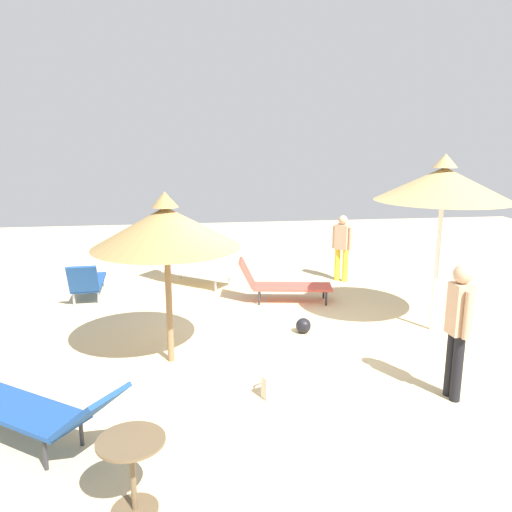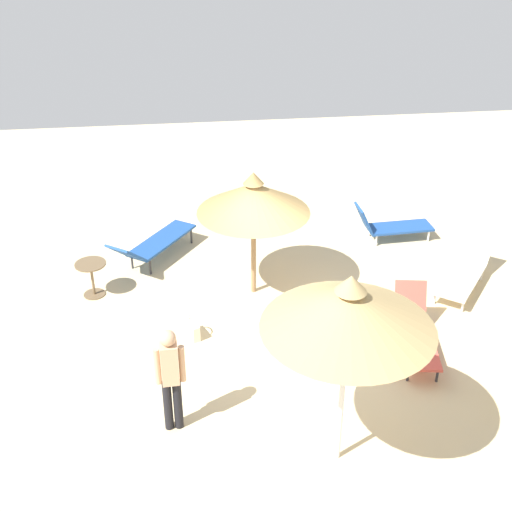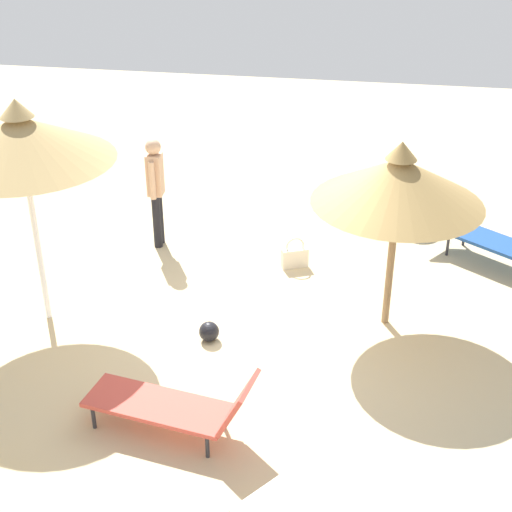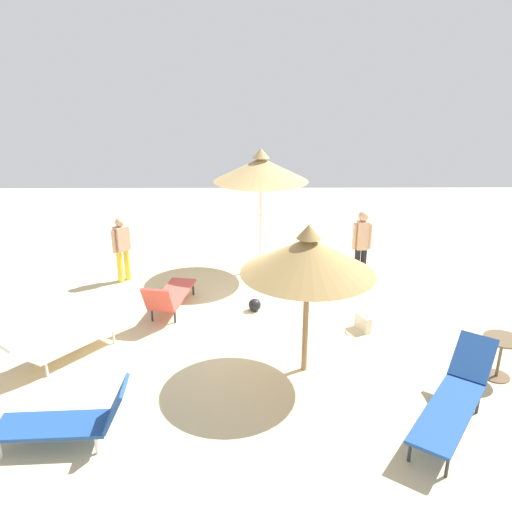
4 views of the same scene
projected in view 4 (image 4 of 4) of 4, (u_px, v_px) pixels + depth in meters
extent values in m
cube|color=beige|center=(271.00, 327.00, 10.00)|extent=(24.00, 24.00, 0.10)
cylinder|color=olive|center=(306.00, 315.00, 8.17)|extent=(0.09, 0.09, 2.01)
cone|color=#997A47|center=(308.00, 256.00, 7.82)|extent=(2.09, 2.09, 0.57)
cone|color=#997A47|center=(309.00, 231.00, 7.69)|extent=(0.38, 0.38, 0.22)
cylinder|color=white|center=(261.00, 222.00, 12.22)|extent=(0.07, 0.07, 2.49)
cone|color=tan|center=(261.00, 169.00, 11.79)|extent=(2.20, 2.20, 0.54)
cone|color=tan|center=(261.00, 153.00, 11.66)|extent=(0.40, 0.40, 0.22)
cube|color=#1E478C|center=(52.00, 425.00, 6.74)|extent=(1.47, 0.64, 0.05)
cylinder|color=silver|center=(0.00, 449.00, 6.54)|extent=(0.04, 0.04, 0.26)
cylinder|color=silver|center=(14.00, 425.00, 6.98)|extent=(0.04, 0.04, 0.26)
cylinder|color=silver|center=(97.00, 445.00, 6.61)|extent=(0.04, 0.04, 0.26)
cylinder|color=silver|center=(104.00, 422.00, 7.05)|extent=(0.04, 0.04, 0.26)
cube|color=#1E478C|center=(116.00, 404.00, 6.68)|extent=(0.34, 0.57, 0.58)
cube|color=#1E478C|center=(448.00, 413.00, 6.85)|extent=(1.50, 1.78, 0.05)
cylinder|color=#2D2D33|center=(447.00, 465.00, 6.22)|extent=(0.04, 0.04, 0.35)
cylinder|color=#2D2D33|center=(410.00, 450.00, 6.47)|extent=(0.04, 0.04, 0.35)
cylinder|color=#2D2D33|center=(478.00, 403.00, 7.37)|extent=(0.04, 0.04, 0.35)
cylinder|color=#2D2D33|center=(445.00, 392.00, 7.63)|extent=(0.04, 0.04, 0.35)
cube|color=#1E478C|center=(473.00, 357.00, 7.66)|extent=(0.79, 0.80, 0.52)
cube|color=silver|center=(72.00, 340.00, 8.86)|extent=(1.47, 1.64, 0.05)
cylinder|color=silver|center=(95.00, 329.00, 9.56)|extent=(0.04, 0.04, 0.26)
cylinder|color=silver|center=(114.00, 337.00, 9.25)|extent=(0.04, 0.04, 0.26)
cylinder|color=silver|center=(29.00, 359.00, 8.57)|extent=(0.04, 0.04, 0.26)
cylinder|color=silver|center=(47.00, 369.00, 8.27)|extent=(0.04, 0.04, 0.26)
cube|color=silver|center=(14.00, 352.00, 8.04)|extent=(0.77, 0.74, 0.44)
cube|color=#CC4C3F|center=(173.00, 294.00, 10.59)|extent=(0.80, 1.64, 0.05)
cylinder|color=#2D2D33|center=(173.00, 288.00, 11.30)|extent=(0.04, 0.04, 0.28)
cylinder|color=#2D2D33|center=(193.00, 289.00, 11.23)|extent=(0.04, 0.04, 0.28)
cylinder|color=#2D2D33|center=(152.00, 314.00, 10.08)|extent=(0.04, 0.04, 0.28)
cylinder|color=#2D2D33|center=(175.00, 316.00, 10.01)|extent=(0.04, 0.04, 0.28)
cube|color=#CC4C3F|center=(158.00, 300.00, 9.65)|extent=(0.60, 0.39, 0.55)
cylinder|color=yellow|center=(120.00, 267.00, 11.84)|extent=(0.13, 0.13, 0.75)
cylinder|color=yellow|center=(127.00, 264.00, 11.98)|extent=(0.13, 0.13, 0.75)
cube|color=tan|center=(121.00, 239.00, 11.68)|extent=(0.36, 0.37, 0.57)
sphere|color=tan|center=(119.00, 222.00, 11.55)|extent=(0.20, 0.20, 0.20)
cylinder|color=tan|center=(114.00, 242.00, 11.55)|extent=(0.09, 0.09, 0.52)
cylinder|color=tan|center=(128.00, 238.00, 11.83)|extent=(0.09, 0.09, 0.52)
cylinder|color=black|center=(363.00, 267.00, 11.71)|extent=(0.13, 0.13, 0.86)
cylinder|color=black|center=(357.00, 267.00, 11.70)|extent=(0.13, 0.13, 0.86)
cube|color=tan|center=(362.00, 235.00, 11.44)|extent=(0.25, 0.23, 0.64)
sphere|color=tan|center=(364.00, 216.00, 11.29)|extent=(0.23, 0.23, 0.23)
cylinder|color=tan|center=(370.00, 236.00, 11.46)|extent=(0.09, 0.09, 0.59)
cylinder|color=tan|center=(355.00, 236.00, 11.44)|extent=(0.09, 0.09, 0.59)
cube|color=beige|center=(363.00, 322.00, 9.74)|extent=(0.27, 0.41, 0.30)
torus|color=beige|center=(364.00, 313.00, 9.68)|extent=(0.13, 0.26, 0.27)
cylinder|color=brown|center=(503.00, 339.00, 8.06)|extent=(0.59, 0.59, 0.02)
cylinder|color=brown|center=(499.00, 359.00, 8.19)|extent=(0.05, 0.05, 0.68)
cylinder|color=brown|center=(496.00, 376.00, 8.30)|extent=(0.42, 0.42, 0.02)
sphere|color=black|center=(255.00, 305.00, 10.52)|extent=(0.26, 0.26, 0.26)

